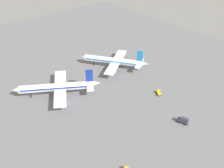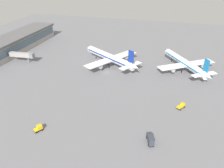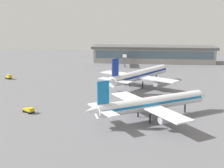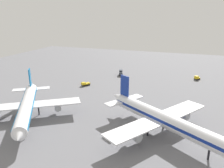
# 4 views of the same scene
# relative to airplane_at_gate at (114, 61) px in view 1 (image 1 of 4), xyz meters

# --- Properties ---
(ground) EXTENTS (288.00, 288.00, 0.00)m
(ground) POSITION_rel_airplane_at_gate_xyz_m (14.94, -45.60, -5.13)
(ground) COLOR slate
(airplane_at_gate) EXTENTS (40.45, 34.10, 14.11)m
(airplane_at_gate) POSITION_rel_airplane_at_gate_xyz_m (0.00, 0.00, 0.00)
(airplane_at_gate) COLOR white
(airplane_at_gate) RESTS_ON ground
(airplane_taxiing) EXTENTS (36.65, 43.58, 15.02)m
(airplane_taxiing) POSITION_rel_airplane_at_gate_xyz_m (4.66, -46.21, 0.33)
(airplane_taxiing) COLOR white
(airplane_taxiing) RESTS_ON ground
(catering_truck) EXTENTS (5.91, 3.55, 3.30)m
(catering_truck) POSITION_rel_airplane_at_gate_xyz_m (66.79, -13.10, -3.43)
(catering_truck) COLOR black
(catering_truck) RESTS_ON ground
(pushback_tractor) EXTENTS (4.70, 4.07, 1.90)m
(pushback_tractor) POSITION_rel_airplane_at_gate_xyz_m (41.17, -1.97, -4.16)
(pushback_tractor) COLOR black
(pushback_tractor) RESTS_ON ground
(safety_cone_near_gate) EXTENTS (0.44, 0.44, 0.60)m
(safety_cone_near_gate) POSITION_rel_airplane_at_gate_xyz_m (-29.48, -63.02, -4.83)
(safety_cone_near_gate) COLOR #EA590C
(safety_cone_near_gate) RESTS_ON ground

